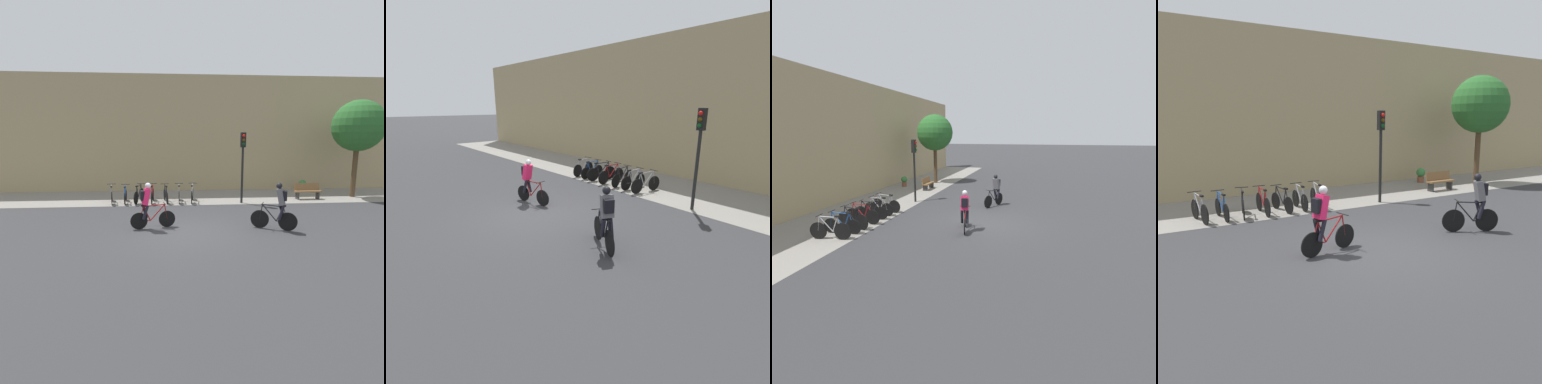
% 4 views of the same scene
% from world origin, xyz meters
% --- Properties ---
extents(ground, '(200.00, 200.00, 0.00)m').
position_xyz_m(ground, '(0.00, 0.00, 0.00)').
color(ground, '#333335').
extents(kerb_strip, '(44.00, 4.50, 0.01)m').
position_xyz_m(kerb_strip, '(0.00, 6.75, 0.00)').
color(kerb_strip, gray).
rests_on(kerb_strip, ground).
extents(building_facade, '(44.00, 0.60, 7.33)m').
position_xyz_m(building_facade, '(0.00, 9.30, 3.67)').
color(building_facade, tan).
rests_on(building_facade, ground).
extents(cyclist_pink, '(1.69, 0.58, 1.76)m').
position_xyz_m(cyclist_pink, '(-1.32, 0.58, 0.95)').
color(cyclist_pink, black).
rests_on(cyclist_pink, ground).
extents(cyclist_grey, '(1.56, 0.81, 1.79)m').
position_xyz_m(cyclist_grey, '(3.54, 0.04, 0.95)').
color(cyclist_grey, black).
rests_on(cyclist_grey, ground).
extents(parked_bike_0, '(0.46, 1.64, 0.97)m').
position_xyz_m(parked_bike_0, '(-3.56, 5.36, 0.40)').
color(parked_bike_0, black).
rests_on(parked_bike_0, ground).
extents(parked_bike_1, '(0.46, 1.65, 0.95)m').
position_xyz_m(parked_bike_1, '(-2.84, 5.36, 0.39)').
color(parked_bike_1, black).
rests_on(parked_bike_1, ground).
extents(parked_bike_2, '(0.50, 1.69, 0.98)m').
position_xyz_m(parked_bike_2, '(-2.13, 5.36, 0.41)').
color(parked_bike_2, black).
rests_on(parked_bike_2, ground).
extents(parked_bike_3, '(0.46, 1.74, 0.97)m').
position_xyz_m(parked_bike_3, '(-1.41, 5.36, 0.40)').
color(parked_bike_3, black).
rests_on(parked_bike_3, ground).
extents(parked_bike_4, '(0.46, 1.65, 0.95)m').
position_xyz_m(parked_bike_4, '(-0.70, 5.36, 0.39)').
color(parked_bike_4, black).
rests_on(parked_bike_4, ground).
extents(parked_bike_5, '(0.46, 1.62, 0.97)m').
position_xyz_m(parked_bike_5, '(0.02, 5.36, 0.40)').
color(parked_bike_5, black).
rests_on(parked_bike_5, ground).
extents(parked_bike_6, '(0.46, 1.72, 0.97)m').
position_xyz_m(parked_bike_6, '(0.73, 5.36, 0.40)').
color(parked_bike_6, black).
rests_on(parked_bike_6, ground).
extents(traffic_light_pole, '(0.26, 0.30, 3.70)m').
position_xyz_m(traffic_light_pole, '(3.33, 4.84, 2.56)').
color(traffic_light_pole, black).
rests_on(traffic_light_pole, ground).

